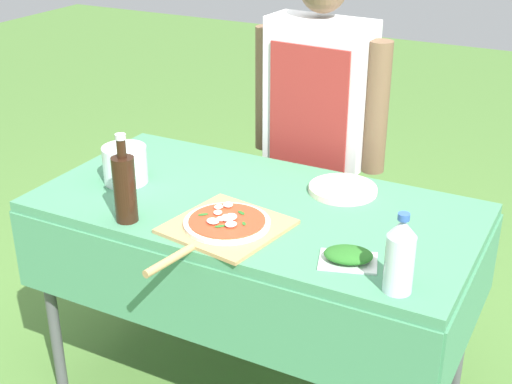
{
  "coord_description": "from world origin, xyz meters",
  "views": [
    {
      "loc": [
        0.98,
        -1.86,
        1.82
      ],
      "look_at": [
        0.0,
        0.0,
        0.84
      ],
      "focal_mm": 50.0,
      "sensor_mm": 36.0,
      "label": 1
    }
  ],
  "objects_px": {
    "water_bottle": "(400,255)",
    "person_cook": "(318,128)",
    "pizza_on_peel": "(225,225)",
    "prep_table": "(255,226)",
    "herb_container": "(348,256)",
    "plate_stack": "(343,189)",
    "oil_bottle": "(125,187)",
    "mixing_tub": "(125,165)"
  },
  "relations": [
    {
      "from": "prep_table",
      "to": "plate_stack",
      "type": "xyz_separation_m",
      "value": [
        0.22,
        0.21,
        0.1
      ]
    },
    {
      "from": "pizza_on_peel",
      "to": "plate_stack",
      "type": "relative_size",
      "value": 2.28
    },
    {
      "from": "person_cook",
      "to": "prep_table",
      "type": "bearing_deg",
      "value": 96.17
    },
    {
      "from": "water_bottle",
      "to": "mixing_tub",
      "type": "relative_size",
      "value": 1.47
    },
    {
      "from": "water_bottle",
      "to": "prep_table",
      "type": "bearing_deg",
      "value": 152.89
    },
    {
      "from": "pizza_on_peel",
      "to": "oil_bottle",
      "type": "relative_size",
      "value": 1.86
    },
    {
      "from": "herb_container",
      "to": "plate_stack",
      "type": "bearing_deg",
      "value": 113.22
    },
    {
      "from": "oil_bottle",
      "to": "water_bottle",
      "type": "distance_m",
      "value": 0.87
    },
    {
      "from": "water_bottle",
      "to": "person_cook",
      "type": "bearing_deg",
      "value": 124.67
    },
    {
      "from": "pizza_on_peel",
      "to": "plate_stack",
      "type": "xyz_separation_m",
      "value": [
        0.22,
        0.42,
        -0.0
      ]
    },
    {
      "from": "mixing_tub",
      "to": "oil_bottle",
      "type": "bearing_deg",
      "value": -52.36
    },
    {
      "from": "pizza_on_peel",
      "to": "mixing_tub",
      "type": "bearing_deg",
      "value": 172.28
    },
    {
      "from": "pizza_on_peel",
      "to": "mixing_tub",
      "type": "distance_m",
      "value": 0.51
    },
    {
      "from": "herb_container",
      "to": "plate_stack",
      "type": "height_order",
      "value": "herb_container"
    },
    {
      "from": "herb_container",
      "to": "oil_bottle",
      "type": "bearing_deg",
      "value": -173.58
    },
    {
      "from": "water_bottle",
      "to": "plate_stack",
      "type": "bearing_deg",
      "value": 124.59
    },
    {
      "from": "person_cook",
      "to": "oil_bottle",
      "type": "relative_size",
      "value": 5.21
    },
    {
      "from": "pizza_on_peel",
      "to": "water_bottle",
      "type": "distance_m",
      "value": 0.58
    },
    {
      "from": "plate_stack",
      "to": "mixing_tub",
      "type": "bearing_deg",
      "value": -158.71
    },
    {
      "from": "person_cook",
      "to": "pizza_on_peel",
      "type": "distance_m",
      "value": 0.78
    },
    {
      "from": "prep_table",
      "to": "plate_stack",
      "type": "bearing_deg",
      "value": 43.86
    },
    {
      "from": "herb_container",
      "to": "mixing_tub",
      "type": "relative_size",
      "value": 1.25
    },
    {
      "from": "oil_bottle",
      "to": "plate_stack",
      "type": "relative_size",
      "value": 1.22
    },
    {
      "from": "prep_table",
      "to": "water_bottle",
      "type": "distance_m",
      "value": 0.67
    },
    {
      "from": "prep_table",
      "to": "herb_container",
      "type": "relative_size",
      "value": 7.65
    },
    {
      "from": "oil_bottle",
      "to": "plate_stack",
      "type": "height_order",
      "value": "oil_bottle"
    },
    {
      "from": "oil_bottle",
      "to": "plate_stack",
      "type": "xyz_separation_m",
      "value": [
        0.52,
        0.51,
        -0.1
      ]
    },
    {
      "from": "person_cook",
      "to": "mixing_tub",
      "type": "bearing_deg",
      "value": 57.9
    },
    {
      "from": "prep_table",
      "to": "person_cook",
      "type": "xyz_separation_m",
      "value": [
        -0.02,
        0.57,
        0.16
      ]
    },
    {
      "from": "person_cook",
      "to": "pizza_on_peel",
      "type": "relative_size",
      "value": 2.8
    },
    {
      "from": "oil_bottle",
      "to": "herb_container",
      "type": "xyz_separation_m",
      "value": [
        0.7,
        0.08,
        -0.09
      ]
    },
    {
      "from": "person_cook",
      "to": "herb_container",
      "type": "height_order",
      "value": "person_cook"
    },
    {
      "from": "prep_table",
      "to": "water_bottle",
      "type": "relative_size",
      "value": 6.48
    },
    {
      "from": "pizza_on_peel",
      "to": "plate_stack",
      "type": "bearing_deg",
      "value": 72.08
    },
    {
      "from": "herb_container",
      "to": "pizza_on_peel",
      "type": "bearing_deg",
      "value": 178.72
    },
    {
      "from": "water_bottle",
      "to": "mixing_tub",
      "type": "height_order",
      "value": "water_bottle"
    },
    {
      "from": "pizza_on_peel",
      "to": "herb_container",
      "type": "bearing_deg",
      "value": 8.1
    },
    {
      "from": "person_cook",
      "to": "pizza_on_peel",
      "type": "bearing_deg",
      "value": 95.88
    },
    {
      "from": "prep_table",
      "to": "water_bottle",
      "type": "height_order",
      "value": "water_bottle"
    },
    {
      "from": "pizza_on_peel",
      "to": "water_bottle",
      "type": "height_order",
      "value": "water_bottle"
    },
    {
      "from": "mixing_tub",
      "to": "plate_stack",
      "type": "distance_m",
      "value": 0.76
    },
    {
      "from": "herb_container",
      "to": "mixing_tub",
      "type": "bearing_deg",
      "value": 169.91
    }
  ]
}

